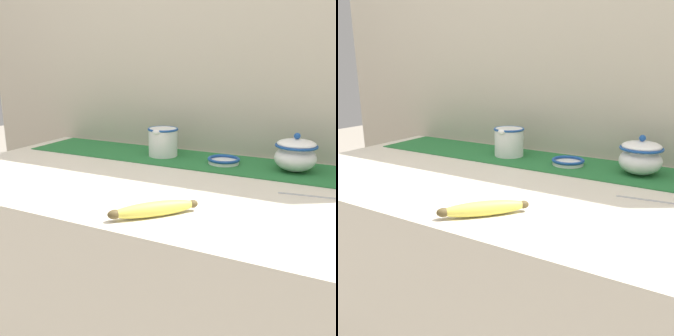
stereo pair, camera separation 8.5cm
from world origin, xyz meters
TOP-DOWN VIEW (x-y plane):
  - countertop at (0.00, 0.00)m, footprint 1.36×0.75m
  - back_wall at (0.00, 0.40)m, footprint 2.16×0.04m
  - table_runner at (0.00, 0.24)m, footprint 1.25×0.25m
  - cream_pitcher at (-0.10, 0.24)m, footprint 0.11×0.13m
  - sugar_bowl at (0.36, 0.24)m, footprint 0.13×0.13m
  - small_dish at (0.13, 0.23)m, footprint 0.11×0.11m
  - banana at (0.13, -0.27)m, footprint 0.16×0.17m

SIDE VIEW (x-z plane):
  - countertop at x=0.00m, z-range 0.00..0.90m
  - table_runner at x=0.00m, z-range 0.90..0.90m
  - small_dish at x=0.13m, z-range 0.90..0.92m
  - banana at x=0.13m, z-range 0.90..0.93m
  - sugar_bowl at x=0.36m, z-range 0.90..1.02m
  - cream_pitcher at x=-0.10m, z-range 0.91..1.01m
  - back_wall at x=0.00m, z-range 0.00..2.40m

